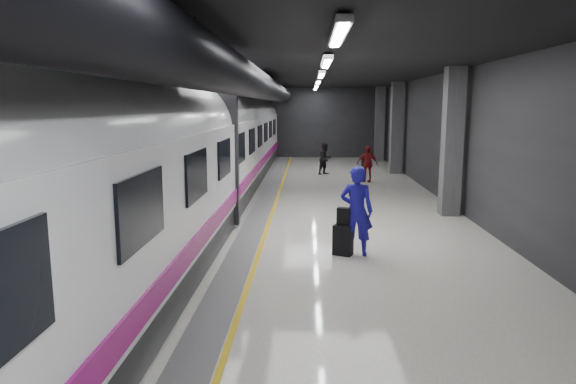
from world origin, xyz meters
TOP-DOWN VIEW (x-y plane):
  - ground at (0.00, 0.00)m, footprint 40.00×40.00m
  - platform_hall at (-0.29, 0.96)m, footprint 10.02×40.02m
  - train at (-3.25, -0.00)m, footprint 3.05×38.00m
  - traveler_main at (1.26, -2.48)m, footprint 0.81×0.61m
  - suitcase_main at (0.97, -2.51)m, footprint 0.49×0.41m
  - shoulder_bag at (0.98, -2.49)m, footprint 0.33×0.24m
  - traveler_far_a at (1.03, 11.40)m, footprint 0.96×0.94m
  - traveler_far_b at (2.81, 8.94)m, footprint 1.02×0.74m
  - suitcase_far at (3.36, 14.99)m, footprint 0.35×0.28m

SIDE VIEW (x-z plane):
  - ground at x=0.00m, z-range 0.00..0.00m
  - suitcase_far at x=3.36m, z-range 0.00..0.45m
  - suitcase_main at x=0.97m, z-range 0.00..0.69m
  - traveler_far_a at x=1.03m, z-range 0.00..1.56m
  - traveler_far_b at x=2.81m, z-range 0.00..1.61m
  - shoulder_bag at x=0.98m, z-range 0.69..1.09m
  - traveler_main at x=1.26m, z-range 0.00..2.03m
  - train at x=-3.25m, z-range 0.04..4.09m
  - platform_hall at x=-0.29m, z-range 1.28..5.79m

